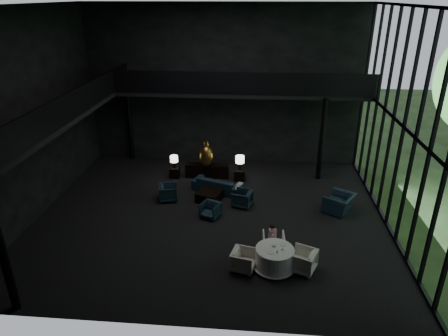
# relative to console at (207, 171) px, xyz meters

# --- Properties ---
(floor) EXTENTS (14.00, 12.00, 0.02)m
(floor) POSITION_rel_console_xyz_m (0.63, -3.70, -0.34)
(floor) COLOR black
(floor) RESTS_ON ground
(ceiling) EXTENTS (14.00, 12.00, 0.02)m
(ceiling) POSITION_rel_console_xyz_m (0.63, -3.70, 7.66)
(ceiling) COLOR black
(ceiling) RESTS_ON ground
(wall_back) EXTENTS (14.00, 0.04, 8.00)m
(wall_back) POSITION_rel_console_xyz_m (0.63, 2.30, 3.66)
(wall_back) COLOR black
(wall_back) RESTS_ON ground
(wall_front) EXTENTS (14.00, 0.04, 8.00)m
(wall_front) POSITION_rel_console_xyz_m (0.63, -9.70, 3.66)
(wall_front) COLOR black
(wall_front) RESTS_ON ground
(wall_left) EXTENTS (0.04, 12.00, 8.00)m
(wall_left) POSITION_rel_console_xyz_m (-6.37, -3.70, 3.66)
(wall_left) COLOR black
(wall_left) RESTS_ON ground
(curtain_wall) EXTENTS (0.20, 12.00, 8.00)m
(curtain_wall) POSITION_rel_console_xyz_m (7.58, -3.70, 3.66)
(curtain_wall) COLOR black
(curtain_wall) RESTS_ON ground
(mezzanine_left) EXTENTS (2.00, 12.00, 0.25)m
(mezzanine_left) POSITION_rel_console_xyz_m (-5.37, -3.70, 3.66)
(mezzanine_left) COLOR black
(mezzanine_left) RESTS_ON wall_left
(mezzanine_back) EXTENTS (12.00, 2.00, 0.25)m
(mezzanine_back) POSITION_rel_console_xyz_m (1.63, 1.30, 3.66)
(mezzanine_back) COLOR black
(mezzanine_back) RESTS_ON wall_back
(railing_left) EXTENTS (0.06, 12.00, 1.00)m
(railing_left) POSITION_rel_console_xyz_m (-4.37, -3.70, 4.26)
(railing_left) COLOR black
(railing_left) RESTS_ON mezzanine_left
(railing_back) EXTENTS (12.00, 0.06, 1.00)m
(railing_back) POSITION_rel_console_xyz_m (1.63, 0.30, 4.26)
(railing_back) COLOR black
(railing_back) RESTS_ON mezzanine_back
(column_sw) EXTENTS (0.24, 0.24, 4.00)m
(column_sw) POSITION_rel_console_xyz_m (-4.37, -9.40, 1.66)
(column_sw) COLOR black
(column_sw) RESTS_ON floor
(column_nw) EXTENTS (0.24, 0.24, 4.00)m
(column_nw) POSITION_rel_console_xyz_m (-4.37, 2.00, 1.66)
(column_nw) COLOR black
(column_nw) RESTS_ON floor
(column_ne) EXTENTS (0.24, 0.24, 4.00)m
(column_ne) POSITION_rel_console_xyz_m (5.43, 0.30, 1.66)
(column_ne) COLOR black
(column_ne) RESTS_ON floor
(console) EXTENTS (2.13, 0.48, 0.68)m
(console) POSITION_rel_console_xyz_m (0.00, 0.00, 0.00)
(console) COLOR black
(console) RESTS_ON floor
(bronze_urn) EXTENTS (0.69, 0.69, 1.29)m
(bronze_urn) POSITION_rel_console_xyz_m (0.00, -0.24, 0.89)
(bronze_urn) COLOR olive
(bronze_urn) RESTS_ON console
(side_table_left) EXTENTS (0.45, 0.45, 0.50)m
(side_table_left) POSITION_rel_console_xyz_m (-1.60, -0.16, -0.09)
(side_table_left) COLOR black
(side_table_left) RESTS_ON floor
(table_lamp_left) EXTENTS (0.38, 0.38, 0.63)m
(table_lamp_left) POSITION_rel_console_xyz_m (-1.60, -0.17, 0.61)
(table_lamp_left) COLOR black
(table_lamp_left) RESTS_ON side_table_left
(side_table_right) EXTENTS (0.49, 0.49, 0.54)m
(side_table_right) POSITION_rel_console_xyz_m (1.60, -0.24, -0.07)
(side_table_right) COLOR black
(side_table_right) RESTS_ON floor
(table_lamp_right) EXTENTS (0.42, 0.42, 0.70)m
(table_lamp_right) POSITION_rel_console_xyz_m (1.60, -0.21, 0.71)
(table_lamp_right) COLOR black
(table_lamp_right) RESTS_ON side_table_right
(sofa) EXTENTS (2.59, 1.52, 0.98)m
(sofa) POSITION_rel_console_xyz_m (0.65, -1.47, 0.15)
(sofa) COLOR #163341
(sofa) RESTS_ON floor
(lounge_armchair_west) EXTENTS (0.89, 0.92, 0.81)m
(lounge_armchair_west) POSITION_rel_console_xyz_m (-1.40, -2.53, 0.06)
(lounge_armchair_west) COLOR black
(lounge_armchair_west) RESTS_ON floor
(lounge_armchair_east) EXTENTS (0.90, 0.94, 0.78)m
(lounge_armchair_east) POSITION_rel_console_xyz_m (1.84, -2.80, 0.05)
(lounge_armchair_east) COLOR black
(lounge_armchair_east) RESTS_ON floor
(lounge_armchair_south) EXTENTS (0.82, 0.80, 0.65)m
(lounge_armchair_south) POSITION_rel_console_xyz_m (0.60, -3.85, -0.01)
(lounge_armchair_south) COLOR #111F33
(lounge_armchair_south) RESTS_ON floor
(window_armchair) EXTENTS (1.40, 1.54, 1.13)m
(window_armchair) POSITION_rel_console_xyz_m (5.84, -2.91, 0.23)
(window_armchair) COLOR black
(window_armchair) RESTS_ON floor
(coffee_table) EXTENTS (1.23, 1.23, 0.43)m
(coffee_table) POSITION_rel_console_xyz_m (0.40, -2.42, -0.12)
(coffee_table) COLOR black
(coffee_table) RESTS_ON floor
(dining_table) EXTENTS (1.43, 1.43, 0.75)m
(dining_table) POSITION_rel_console_xyz_m (3.08, -6.91, -0.01)
(dining_table) COLOR white
(dining_table) RESTS_ON floor
(dining_chair_north) EXTENTS (0.76, 0.72, 0.76)m
(dining_chair_north) POSITION_rel_console_xyz_m (3.07, -5.98, 0.04)
(dining_chair_north) COLOR beige
(dining_chair_north) RESTS_ON floor
(dining_chair_east) EXTENTS (1.07, 1.10, 0.87)m
(dining_chair_east) POSITION_rel_console_xyz_m (3.98, -6.94, 0.10)
(dining_chair_east) COLOR silver
(dining_chair_east) RESTS_ON floor
(dining_chair_west) EXTENTS (0.84, 0.87, 0.75)m
(dining_chair_west) POSITION_rel_console_xyz_m (2.07, -7.05, 0.04)
(dining_chair_west) COLOR silver
(dining_chair_west) RESTS_ON floor
(child) EXTENTS (0.28, 0.28, 0.60)m
(child) POSITION_rel_console_xyz_m (3.03, -5.92, 0.41)
(child) COLOR #D37D8A
(child) RESTS_ON dining_chair_north
(plate_a) EXTENTS (0.23, 0.23, 0.01)m
(plate_a) POSITION_rel_console_xyz_m (2.94, -7.12, 0.42)
(plate_a) COLOR white
(plate_a) RESTS_ON dining_table
(plate_b) EXTENTS (0.23, 0.23, 0.02)m
(plate_b) POSITION_rel_console_xyz_m (3.34, -6.65, 0.42)
(plate_b) COLOR white
(plate_b) RESTS_ON dining_table
(saucer) EXTENTS (0.18, 0.18, 0.01)m
(saucer) POSITION_rel_console_xyz_m (3.34, -6.94, 0.42)
(saucer) COLOR white
(saucer) RESTS_ON dining_table
(coffee_cup) EXTENTS (0.09, 0.09, 0.06)m
(coffee_cup) POSITION_rel_console_xyz_m (3.31, -6.94, 0.45)
(coffee_cup) COLOR white
(coffee_cup) RESTS_ON saucer
(cereal_bowl) EXTENTS (0.15, 0.15, 0.08)m
(cereal_bowl) POSITION_rel_console_xyz_m (3.05, -6.77, 0.45)
(cereal_bowl) COLOR white
(cereal_bowl) RESTS_ON dining_table
(cream_pot) EXTENTS (0.07, 0.07, 0.07)m
(cream_pot) POSITION_rel_console_xyz_m (3.14, -7.12, 0.45)
(cream_pot) COLOR #99999E
(cream_pot) RESTS_ON dining_table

